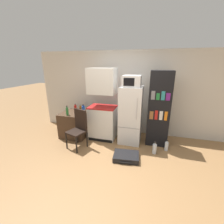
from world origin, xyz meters
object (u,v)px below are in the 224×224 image
Objects in this scene: side_table at (75,124)px; bottle_ketchup_red at (75,108)px; refrigerator at (131,115)px; water_bottle_middle at (154,149)px; bottle_green_tall at (67,111)px; suitcase_large_flat at (126,156)px; microwave at (132,81)px; bottle_amber_beer at (80,108)px; kitchen_hutch at (103,108)px; water_bottle_front at (166,146)px; bookshelf at (159,109)px; chair at (79,126)px; bottle_blue_soda at (83,109)px.

bottle_ketchup_red is at bearing 108.44° from side_table.
refrigerator is 4.96× the size of water_bottle_middle.
bottle_green_tall is 2.00m from suitcase_large_flat.
microwave is 2.82× the size of bottle_amber_beer.
side_table is 0.37× the size of kitchen_hutch.
side_table is 0.50m from bottle_ketchup_red.
bottle_ketchup_red is 2.79m from water_bottle_front.
kitchen_hutch is 4.42× the size of microwave.
side_table is 2.38× the size of water_bottle_middle.
bottle_ketchup_red is at bearing -149.54° from bottle_amber_beer.
microwave is 1.84m from water_bottle_front.
bookshelf reaches higher than bottle_amber_beer.
kitchen_hutch is 0.84m from chair.
refrigerator reaches higher than bottle_blue_soda.
chair reaches higher than water_bottle_middle.
bookshelf is 1.95× the size of chair.
microwave reaches higher than suitcase_large_flat.
water_bottle_middle is at bearing 23.75° from chair.
water_bottle_middle is (2.38, -0.12, -0.71)m from bottle_green_tall.
kitchen_hutch reaches higher than water_bottle_front.
bookshelf is 9.64× the size of bottle_ketchup_red.
bottle_amber_beer is 0.51× the size of water_bottle_middle.
microwave reaches higher than side_table.
refrigerator is 0.90m from microwave.
bottle_ketchup_red is 0.41m from bottle_blue_soda.
bottle_green_tall is (-0.91, -0.34, -0.08)m from kitchen_hutch.
chair reaches higher than side_table.
bottle_ketchup_red is 0.74× the size of bottle_green_tall.
bottle_ketchup_red is at bearing 175.03° from microwave.
bookshelf is at bearing 38.79° from chair.
refrigerator reaches higher than bottle_amber_beer.
side_table is 1.89m from suitcase_large_flat.
side_table is 0.74× the size of chair.
water_bottle_middle is (-0.03, -0.54, -0.84)m from bookshelf.
refrigerator is 1.36m from bottle_blue_soda.
refrigerator is 1.11m from suitcase_large_flat.
water_bottle_front is (0.91, 0.62, 0.06)m from suitcase_large_flat.
bottle_blue_soda is at bearing 39.42° from bottle_green_tall.
side_table is 2.82× the size of bottle_blue_soda.
suitcase_large_flat is at bearing 8.51° from chair.
bottle_green_tall is at bearing -102.00° from bottle_amber_beer.
suitcase_large_flat is 0.74m from water_bottle_middle.
kitchen_hutch is 9.86× the size of bottle_ketchup_red.
side_table is 4.62× the size of bottle_amber_beer.
microwave is 0.45× the size of chair.
bottle_ketchup_red is 2.56m from water_bottle_middle.
water_bottle_middle is (0.68, -0.45, -1.54)m from microwave.
suitcase_large_flat is 1.99× the size of water_bottle_middle.
bottle_amber_beer is 0.16× the size of chair.
kitchen_hutch is at bearing 162.43° from water_bottle_middle.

